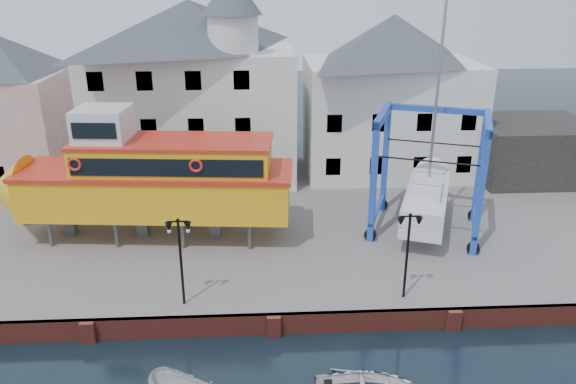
{
  "coord_description": "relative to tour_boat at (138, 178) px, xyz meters",
  "views": [
    {
      "loc": [
        -0.5,
        -20.68,
        14.96
      ],
      "look_at": [
        1.0,
        7.0,
        4.0
      ],
      "focal_mm": 35.0,
      "sensor_mm": 36.0,
      "label": 1
    }
  ],
  "objects": [
    {
      "name": "ground",
      "position": [
        7.07,
        -8.33,
        -4.46
      ],
      "size": [
        140.0,
        140.0,
        0.0
      ],
      "primitive_type": "plane",
      "color": "black",
      "rests_on": "ground"
    },
    {
      "name": "hardstanding",
      "position": [
        7.07,
        2.67,
        -3.96
      ],
      "size": [
        44.0,
        22.0,
        1.0
      ],
      "primitive_type": "cube",
      "color": "#615B58",
      "rests_on": "ground"
    },
    {
      "name": "quay_wall",
      "position": [
        7.07,
        -8.23,
        -3.96
      ],
      "size": [
        44.0,
        0.47,
        1.0
      ],
      "color": "maroon",
      "rests_on": "ground"
    },
    {
      "name": "building_pink",
      "position": [
        -10.93,
        9.67,
        1.69
      ],
      "size": [
        8.0,
        7.0,
        10.3
      ],
      "color": "tan",
      "rests_on": "hardstanding"
    },
    {
      "name": "building_white_main",
      "position": [
        2.2,
        10.06,
        2.89
      ],
      "size": [
        14.0,
        8.3,
        14.0
      ],
      "color": "silver",
      "rests_on": "hardstanding"
    },
    {
      "name": "building_white_right",
      "position": [
        16.07,
        10.67,
        2.14
      ],
      "size": [
        12.0,
        8.0,
        11.2
      ],
      "color": "silver",
      "rests_on": "hardstanding"
    },
    {
      "name": "shed_dark",
      "position": [
        26.07,
        8.67,
        -1.46
      ],
      "size": [
        8.0,
        7.0,
        4.0
      ],
      "primitive_type": "cube",
      "color": "black",
      "rests_on": "hardstanding"
    },
    {
      "name": "lamp_post_left",
      "position": [
        3.07,
        -7.13,
        -0.28
      ],
      "size": [
        1.12,
        0.32,
        4.2
      ],
      "color": "black",
      "rests_on": "hardstanding"
    },
    {
      "name": "lamp_post_right",
      "position": [
        13.07,
        -7.13,
        -0.28
      ],
      "size": [
        1.12,
        0.32,
        4.2
      ],
      "color": "black",
      "rests_on": "hardstanding"
    },
    {
      "name": "tour_boat",
      "position": [
        0.0,
        0.0,
        0.0
      ],
      "size": [
        17.11,
        5.43,
        7.33
      ],
      "rotation": [
        0.0,
        0.0,
        -0.09
      ],
      "color": "#59595E",
      "rests_on": "hardstanding"
    },
    {
      "name": "travel_lift",
      "position": [
        16.26,
        0.6,
        -1.26
      ],
      "size": [
        7.39,
        8.91,
        13.12
      ],
      "rotation": [
        0.0,
        0.0,
        -0.36
      ],
      "color": "#1841B6",
      "rests_on": "hardstanding"
    }
  ]
}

